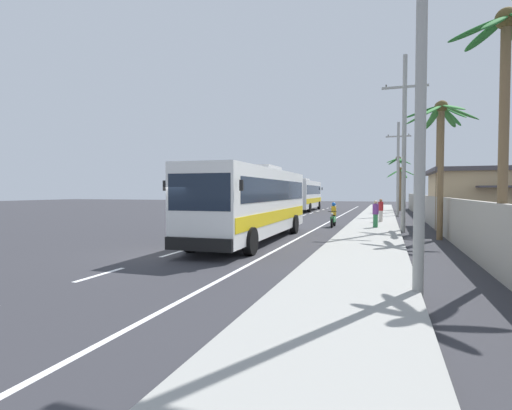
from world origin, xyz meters
TOP-DOWN VIEW (x-y plane):
  - ground_plane at (0.00, 0.00)m, footprint 160.00×160.00m
  - sidewalk_kerb at (6.80, 10.00)m, footprint 3.20×90.00m
  - lane_markings at (2.19, 14.89)m, footprint 3.63×71.40m
  - boundary_wall at (10.60, 14.00)m, footprint 0.24×60.00m
  - coach_bus_foreground at (1.63, 5.02)m, footprint 3.02×12.12m
  - coach_bus_far_lane at (-1.80, 33.85)m, footprint 3.20×12.38m
  - motorcycle_beside_bus at (4.33, 13.39)m, footprint 0.56×1.96m
  - pedestrian_near_kerb at (7.02, 12.27)m, footprint 0.36×0.36m
  - pedestrian_midwalk at (7.26, 17.01)m, footprint 0.36×0.36m
  - utility_pole_nearest at (8.35, -3.29)m, footprint 2.25×0.24m
  - utility_pole_mid at (8.56, 11.04)m, footprint 2.50×0.24m
  - utility_pole_far at (8.61, 25.37)m, footprint 2.20×0.24m
  - palm_nearest at (10.11, 8.03)m, footprint 3.25×3.10m
  - palm_second at (9.24, 37.45)m, footprint 3.63×3.53m
  - palm_third at (8.77, 31.33)m, footprint 2.60×2.83m
  - palm_fourth at (10.62, -0.55)m, footprint 2.85×2.70m
  - palm_farthest at (10.60, 13.10)m, footprint 4.07×4.24m

SIDE VIEW (x-z plane):
  - ground_plane at x=0.00m, z-range 0.00..0.00m
  - lane_markings at x=2.19m, z-range 0.00..0.01m
  - sidewalk_kerb at x=6.80m, z-range 0.00..0.14m
  - motorcycle_beside_bus at x=4.33m, z-range -0.15..1.47m
  - pedestrian_near_kerb at x=7.02m, z-range 0.17..1.82m
  - pedestrian_midwalk at x=7.26m, z-range 0.18..1.84m
  - boundary_wall at x=10.60m, z-range 0.00..2.03m
  - coach_bus_foreground at x=1.63m, z-range 0.08..3.73m
  - coach_bus_far_lane at x=-1.80m, z-range 0.08..3.90m
  - palm_second at x=9.24m, z-range 1.23..6.48m
  - palm_third at x=8.77m, z-range 1.13..7.22m
  - utility_pole_far at x=8.61m, z-range 0.19..8.84m
  - palm_nearest at x=10.11m, z-range 1.50..8.21m
  - utility_pole_mid at x=8.56m, z-range 0.20..10.23m
  - palm_fourth at x=10.62m, z-range 1.73..8.97m
  - utility_pole_nearest at x=8.35m, z-range 0.19..10.65m
  - palm_farthest at x=10.60m, z-range 1.77..9.49m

